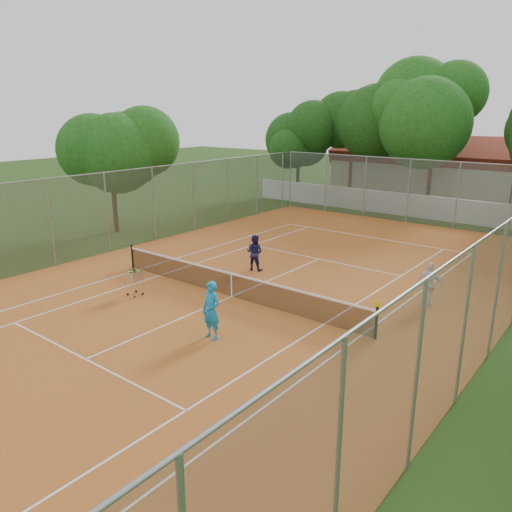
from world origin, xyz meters
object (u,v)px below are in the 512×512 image
Objects in this scene: player_far_right at (429,284)px; ball_hopper at (134,282)px; player_near at (211,310)px; player_far_left at (255,252)px; tennis_net at (232,285)px; clubhouse at (441,169)px.

player_far_right reaches higher than ball_hopper.
player_far_left is at bearing 120.53° from player_near.
player_far_left is at bearing 113.90° from tennis_net.
tennis_net is 3.68m from player_near.
player_far_left reaches higher than ball_hopper.
player_far_right reaches higher than tennis_net.
player_near is at bearing -26.75° from ball_hopper.
clubhouse is 10.02× the size of player_far_right.
player_near is at bearing -58.78° from tennis_net.
player_far_right is 10.98m from ball_hopper.
clubhouse is at bearing -75.23° from player_far_right.
player_far_right reaches higher than player_far_left.
tennis_net is 7.37× the size of player_far_left.
player_far_right is at bearing 60.78° from player_near.
player_near is at bearing 103.90° from player_far_left.
ball_hopper is at bearing 59.63° from player_far_left.
player_far_right is at bearing 31.11° from tennis_net.
player_far_left reaches higher than tennis_net.
player_far_right is at bearing 170.49° from player_far_left.
player_near reaches higher than ball_hopper.
player_far_right is 1.51× the size of ball_hopper.
tennis_net is 7.26× the size of player_far_right.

